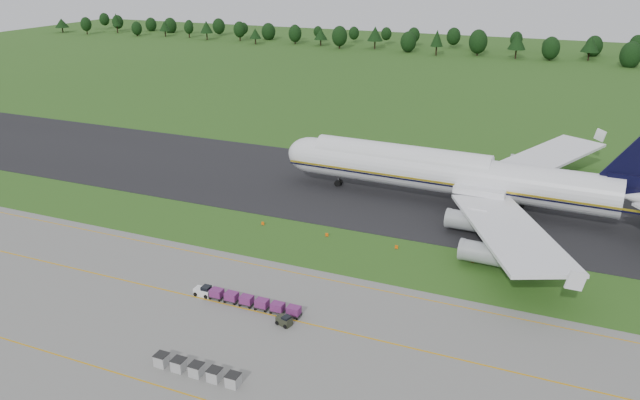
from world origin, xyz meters
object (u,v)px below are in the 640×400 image
at_px(aircraft, 460,174).
at_px(uld_row, 197,370).
at_px(baggage_train, 245,300).
at_px(utility_cart, 284,321).
at_px(edge_markers, 361,241).

distance_m(aircraft, uld_row, 66.39).
distance_m(baggage_train, uld_row, 15.82).
distance_m(baggage_train, utility_cart, 7.51).
bearing_deg(uld_row, utility_cart, 70.91).
bearing_deg(edge_markers, uld_row, -97.57).
distance_m(baggage_train, edge_markers, 26.39).
xyz_separation_m(utility_cart, edge_markers, (0.82, 27.49, -0.32)).
height_order(uld_row, edge_markers, uld_row).
bearing_deg(aircraft, baggage_train, -111.79).
distance_m(aircraft, utility_cart, 52.47).
distance_m(utility_cart, edge_markers, 27.50).
distance_m(uld_row, edge_markers, 41.13).
xyz_separation_m(baggage_train, uld_row, (2.54, -15.61, -0.03)).
relative_size(aircraft, baggage_train, 4.67).
xyz_separation_m(aircraft, baggage_train, (-19.34, -48.39, -5.31)).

